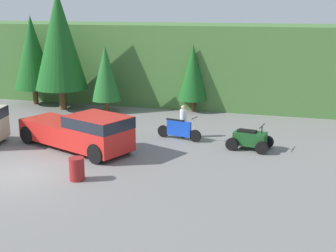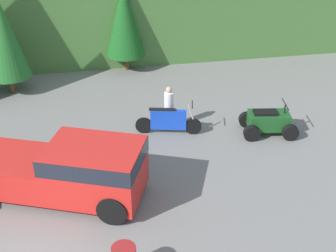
{
  "view_description": "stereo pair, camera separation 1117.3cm",
  "coord_description": "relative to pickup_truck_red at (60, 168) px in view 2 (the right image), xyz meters",
  "views": [
    {
      "loc": [
        10.37,
        -15.01,
        6.4
      ],
      "look_at": [
        4.5,
        5.33,
        0.95
      ],
      "focal_mm": 50.0,
      "sensor_mm": 36.0,
      "label": 1
    },
    {
      "loc": [
        1.95,
        -7.98,
        8.54
      ],
      "look_at": [
        4.5,
        5.33,
        0.95
      ],
      "focal_mm": 50.0,
      "sensor_mm": 36.0,
      "label": 2
    }
  ],
  "objects": [
    {
      "name": "dirt_bike",
      "position": [
        3.74,
        2.97,
        -0.44
      ],
      "size": [
        2.34,
        0.81,
        1.21
      ],
      "rotation": [
        0.0,
        0.0,
        -0.23
      ],
      "color": "black",
      "rests_on": "ground_plane"
    },
    {
      "name": "tree_mid_right",
      "position": [
        -2.17,
        7.73,
        1.47
      ],
      "size": [
        1.81,
        1.81,
        4.11
      ],
      "color": "brown",
      "rests_on": "ground_plane"
    },
    {
      "name": "rider_person",
      "position": [
        3.84,
        3.41,
        -0.05
      ],
      "size": [
        0.37,
        0.37,
        1.64
      ],
      "rotation": [
        0.0,
        0.0,
        0.09
      ],
      "color": "black",
      "rests_on": "ground_plane"
    },
    {
      "name": "pickup_truck_red",
      "position": [
        0.0,
        0.0,
        0.0
      ],
      "size": [
        6.15,
        4.01,
        1.77
      ],
      "rotation": [
        0.0,
        0.0,
        -0.39
      ],
      "color": "red",
      "rests_on": "ground_plane"
    },
    {
      "name": "hillside_backdrop",
      "position": [
        -1.0,
        12.5,
        1.67
      ],
      "size": [
        44.0,
        6.0,
        5.22
      ],
      "color": "#477538",
      "rests_on": "ground_plane"
    },
    {
      "name": "quad_atv",
      "position": [
        7.27,
        2.32,
        -0.49
      ],
      "size": [
        2.12,
        1.52,
        1.18
      ],
      "rotation": [
        0.0,
        0.0,
        -0.16
      ],
      "color": "black",
      "rests_on": "ground_plane"
    },
    {
      "name": "tree_right",
      "position": [
        2.93,
        9.33,
        1.48
      ],
      "size": [
        1.81,
        1.81,
        4.12
      ],
      "color": "brown",
      "rests_on": "ground_plane"
    }
  ]
}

